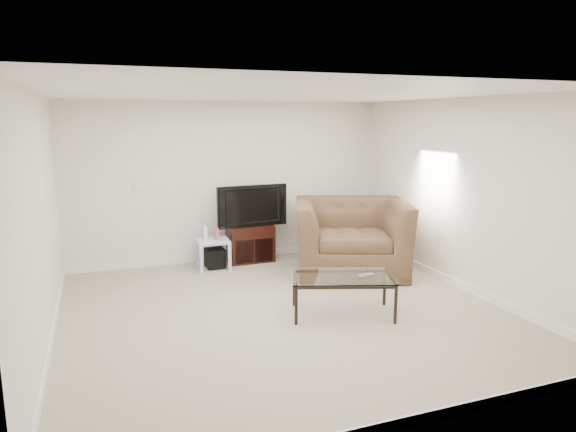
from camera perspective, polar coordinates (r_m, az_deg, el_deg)
name	(u,v)px	position (r m, az deg, el deg)	size (l,w,h in m)	color
floor	(284,312)	(6.13, -0.45, -10.58)	(5.00, 5.00, 0.00)	tan
ceiling	(284,94)	(5.72, -0.49, 13.44)	(5.00, 5.00, 0.00)	white
wall_back	(230,182)	(8.17, -6.51, 3.78)	(5.00, 0.02, 2.50)	silver
wall_left	(40,222)	(5.48, -25.82, -0.64)	(0.02, 5.00, 2.50)	silver
wall_right	(464,196)	(7.05, 19.01, 2.16)	(0.02, 5.00, 2.50)	silver
plate_back	(138,186)	(7.94, -16.35, 3.21)	(0.12, 0.02, 0.12)	white
plate_right_switch	(396,182)	(8.32, 11.96, 3.74)	(0.02, 0.09, 0.13)	white
plate_right_outlet	(405,244)	(8.24, 12.82, -3.08)	(0.02, 0.08, 0.12)	white
tv_stand	(250,243)	(8.20, -4.26, -2.98)	(0.70, 0.49, 0.58)	black
dvd_player	(250,231)	(8.12, -4.20, -1.70)	(0.36, 0.25, 0.05)	black
television	(250,205)	(8.04, -4.26, 1.25)	(1.05, 0.21, 0.65)	black
side_table	(213,254)	(7.84, -8.30, -4.19)	(0.47, 0.47, 0.45)	silver
subwoofer	(215,258)	(7.88, -8.11, -4.61)	(0.28, 0.28, 0.28)	black
game_console	(205,234)	(7.73, -9.16, -1.94)	(0.05, 0.15, 0.21)	white
game_case	(217,234)	(7.76, -7.93, -1.97)	(0.05, 0.13, 0.18)	#CC4C4C
recliner	(351,224)	(7.58, 7.07, -0.94)	(1.62, 1.05, 1.42)	brown
coffee_table	(343,295)	(6.01, 6.09, -8.75)	(1.18, 0.67, 0.46)	black
remote	(366,275)	(5.97, 8.64, -6.49)	(0.18, 0.05, 0.02)	#B2B2B7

